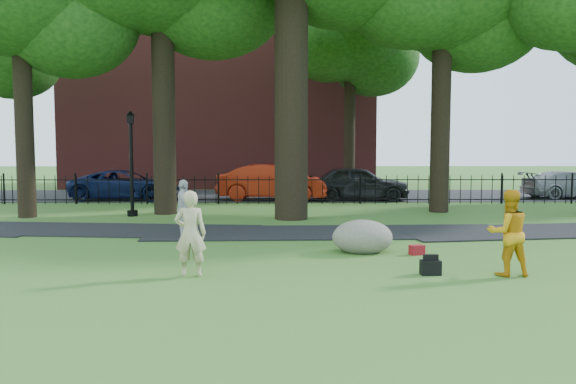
{
  "coord_description": "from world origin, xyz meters",
  "views": [
    {
      "loc": [
        -0.29,
        -11.6,
        2.38
      ],
      "look_at": [
        -0.16,
        2.0,
        1.3
      ],
      "focal_mm": 35.0,
      "sensor_mm": 36.0,
      "label": 1
    }
  ],
  "objects_px": {
    "woman": "(190,234)",
    "boulder": "(362,235)",
    "red_sedan": "(273,182)",
    "man": "(508,233)",
    "lamppost": "(131,165)"
  },
  "relations": [
    {
      "from": "woman",
      "to": "boulder",
      "type": "height_order",
      "value": "woman"
    },
    {
      "from": "woman",
      "to": "red_sedan",
      "type": "bearing_deg",
      "value": -98.37
    },
    {
      "from": "woman",
      "to": "man",
      "type": "xyz_separation_m",
      "value": [
        5.89,
        0.01,
        0.01
      ]
    },
    {
      "from": "man",
      "to": "red_sedan",
      "type": "xyz_separation_m",
      "value": [
        -4.64,
        14.92,
        0.01
      ]
    },
    {
      "from": "lamppost",
      "to": "man",
      "type": "bearing_deg",
      "value": -54.12
    },
    {
      "from": "man",
      "to": "boulder",
      "type": "bearing_deg",
      "value": -46.7
    },
    {
      "from": "boulder",
      "to": "man",
      "type": "bearing_deg",
      "value": -44.79
    },
    {
      "from": "man",
      "to": "woman",
      "type": "bearing_deg",
      "value": -1.79
    },
    {
      "from": "man",
      "to": "red_sedan",
      "type": "relative_size",
      "value": 0.33
    },
    {
      "from": "woman",
      "to": "boulder",
      "type": "relative_size",
      "value": 1.16
    },
    {
      "from": "red_sedan",
      "to": "lamppost",
      "type": "bearing_deg",
      "value": 145.59
    },
    {
      "from": "boulder",
      "to": "lamppost",
      "type": "height_order",
      "value": "lamppost"
    },
    {
      "from": "woman",
      "to": "lamppost",
      "type": "bearing_deg",
      "value": -72.55
    },
    {
      "from": "man",
      "to": "lamppost",
      "type": "xyz_separation_m",
      "value": [
        -9.41,
        9.15,
        0.98
      ]
    },
    {
      "from": "man",
      "to": "lamppost",
      "type": "height_order",
      "value": "lamppost"
    }
  ]
}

